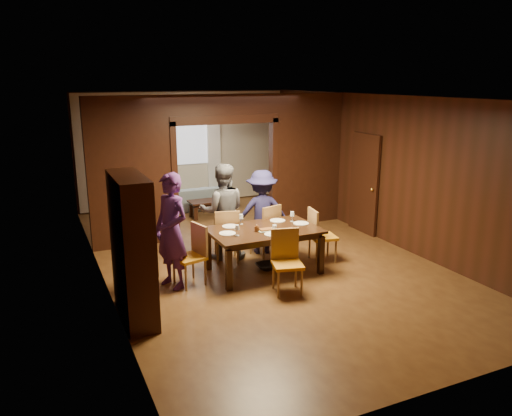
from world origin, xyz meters
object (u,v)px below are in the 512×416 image
dining_table (264,250)px  chair_left (189,256)px  chair_right (323,235)px  person_grey (222,212)px  sofa (198,197)px  person_purple (172,231)px  chair_far_l (226,235)px  coffee_table (206,209)px  chair_near (288,263)px  hutch (132,249)px  chair_far_r (264,229)px  person_navy (262,212)px

dining_table → chair_left: bearing=-179.6°
chair_right → person_grey: bearing=70.0°
sofa → person_purple: bearing=68.4°
dining_table → chair_far_l: 0.87m
chair_left → coffee_table: bearing=142.7°
chair_near → hutch: hutch is taller
chair_far_r → person_grey: bearing=-28.5°
person_navy → chair_left: 1.96m
coffee_table → hutch: size_ratio=0.40×
person_purple → chair_left: size_ratio=1.88×
coffee_table → hutch: (-2.55, -4.49, 0.80)m
dining_table → chair_far_r: (0.38, 0.77, 0.10)m
coffee_table → chair_far_r: 2.94m
person_purple → sofa: (1.87, 4.52, -0.63)m
person_grey → chair_right: person_grey is taller
person_navy → chair_far_r: person_navy is taller
chair_right → chair_near: 1.56m
person_purple → chair_far_l: bearing=97.6°
person_grey → coffee_table: bearing=-85.1°
person_grey → person_navy: (0.77, -0.02, -0.09)m
coffee_table → hutch: hutch is taller
chair_far_r → hutch: hutch is taller
coffee_table → chair_near: (-0.26, -4.61, 0.28)m
coffee_table → chair_right: 3.79m
person_navy → chair_far_r: bearing=101.0°
person_grey → coffee_table: (0.61, 2.76, -0.68)m
person_grey → chair_left: size_ratio=1.80×
chair_far_r → dining_table: bearing=47.4°
dining_table → chair_left: chair_left is taller
person_grey → dining_table: bearing=130.1°
coffee_table → chair_right: (0.96, -3.65, 0.28)m
sofa → hutch: size_ratio=0.98×
chair_right → chair_far_l: bearing=74.5°
sofa → hutch: 6.00m
chair_left → chair_far_r: size_ratio=1.00×
chair_left → hutch: 1.38m
dining_table → chair_far_l: bearing=116.4°
coffee_table → chair_far_l: size_ratio=0.82×
dining_table → chair_right: size_ratio=1.88×
dining_table → coffee_table: size_ratio=2.27×
hutch → chair_far_l: bearing=38.9°
dining_table → chair_right: 1.19m
dining_table → chair_right: (1.19, 0.04, 0.10)m
sofa → chair_right: bearing=102.0°
hutch → coffee_table: bearing=60.4°
sofa → chair_far_l: (-0.69, -3.78, 0.20)m
person_purple → person_navy: 2.15m
person_navy → chair_far_l: (-0.77, -0.14, -0.30)m
chair_far_r → hutch: size_ratio=0.48×
chair_near → chair_far_l: bearing=115.9°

